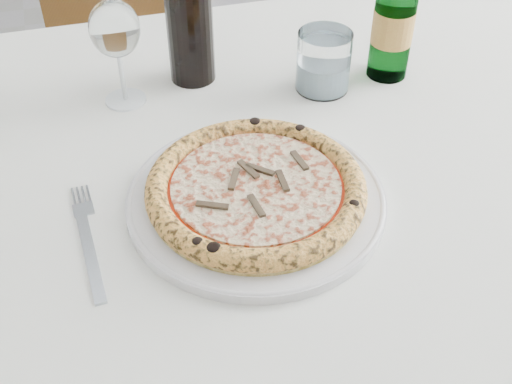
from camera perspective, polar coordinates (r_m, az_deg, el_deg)
The scene contains 10 objects.
floor at distance 1.62m, azimuth -7.80°, elevation -13.67°, with size 5.00×6.00×0.02m, color slate.
dining_table at distance 0.95m, azimuth -1.77°, elevation -0.65°, with size 1.62×0.97×0.76m.
chair_far at distance 1.63m, azimuth -11.06°, elevation 12.03°, with size 0.40×0.40×0.93m.
plate at distance 0.82m, azimuth 0.00°, elevation -0.59°, with size 0.33×0.33×0.02m.
pizza at distance 0.81m, azimuth -0.00°, elevation 0.33°, with size 0.28×0.28×0.03m.
fork at distance 0.80m, azimuth -14.69°, elevation -4.26°, with size 0.03×0.21×0.00m.
wine_glass at distance 0.97m, azimuth -12.43°, elevation 13.77°, with size 0.07×0.07×0.17m.
tumbler at distance 1.03m, azimuth 6.00°, elevation 11.15°, with size 0.08×0.08×0.10m.
beer_bottle at distance 1.05m, azimuth 12.20°, elevation 14.95°, with size 0.07×0.07×0.25m.
wine_bottle at distance 1.02m, azimuth -6.06°, elevation 16.24°, with size 0.07×0.07×0.30m.
Camera 1 is at (-0.06, -0.94, 1.31)m, focal length 45.00 mm.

